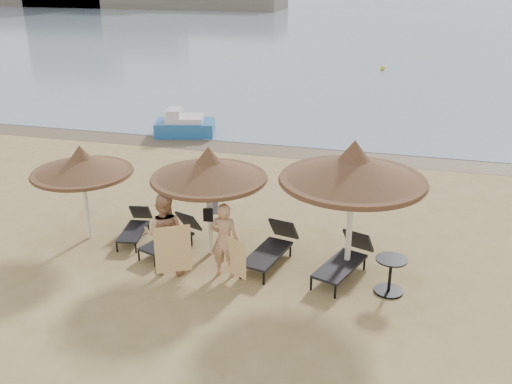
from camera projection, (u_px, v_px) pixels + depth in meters
The scene contains 19 objects.
ground at pixel (198, 266), 13.77m from camera, with size 160.00×160.00×0.00m, color tan.
sea at pixel (382, 11), 85.49m from camera, with size 200.00×140.00×0.03m, color gray.
wet_sand_strip at pixel (281, 151), 22.19m from camera, with size 200.00×1.60×0.01m, color brown.
palapa_left at pixel (82, 165), 14.45m from camera, with size 2.59×2.59×2.57m.
palapa_center at pixel (209, 169), 13.57m from camera, with size 2.84×2.84×2.81m.
palapa_right at pixel (353, 169), 12.51m from camera, with size 3.30×3.30×3.27m.
lounger_far_left at pixel (136, 226), 15.12m from camera, with size 0.80×1.69×0.73m.
lounger_near_left at pixel (173, 236), 14.50m from camera, with size 1.17×1.90×0.81m.
lounger_near_right at pixel (272, 247), 13.86m from camera, with size 1.07×2.10×0.90m.
lounger_far_right at pixel (345, 259), 13.29m from camera, with size 1.30×2.10×0.90m.
side_table at pixel (390, 276), 12.56m from camera, with size 0.69×0.69×0.83m.
person_left at pixel (164, 227), 13.14m from camera, with size 1.05×0.69×2.29m, color tan.
person_right at pixel (224, 234), 13.01m from camera, with size 0.97×0.63×2.12m, color tan.
towel_left at pixel (173, 249), 12.87m from camera, with size 0.73×0.42×1.16m.
towel_right at pixel (236, 258), 12.86m from camera, with size 0.57×0.35×0.92m.
bag_patterned at pixel (213, 207), 14.13m from camera, with size 0.30×0.16×0.36m.
bag_dark at pixel (208, 215), 13.85m from camera, with size 0.24×0.11×0.33m.
pedal_boat at pixel (184, 125), 24.06m from camera, with size 2.71×1.98×1.13m.
buoy_mid at pixel (383, 68), 38.57m from camera, with size 0.33×0.33×0.33m, color yellow.
Camera 1 is at (4.44, -11.33, 6.83)m, focal length 40.00 mm.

